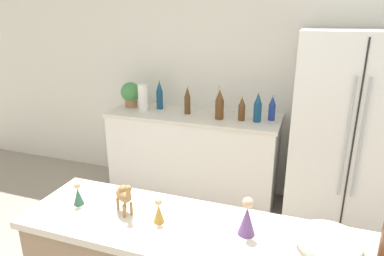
{
  "coord_description": "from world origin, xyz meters",
  "views": [
    {
      "loc": [
        0.55,
        -0.76,
        1.89
      ],
      "look_at": [
        -0.21,
        1.41,
        1.12
      ],
      "focal_mm": 32.0,
      "sensor_mm": 36.0,
      "label": 1
    }
  ],
  "objects_px": {
    "back_bottle_4": "(258,108)",
    "fruit_bowl": "(329,242)",
    "wise_man_figurine_crimson": "(247,219)",
    "camel_figurine": "(124,194)",
    "wise_man_figurine_blue": "(78,195)",
    "back_bottle_0": "(220,105)",
    "potted_plant": "(131,93)",
    "wise_man_figurine_purple": "(159,212)",
    "back_bottle_2": "(187,101)",
    "paper_towel_roll": "(143,98)",
    "back_bottle_1": "(242,109)",
    "back_bottle_3": "(160,95)",
    "back_bottle_6": "(219,101)",
    "refrigerator": "(348,135)",
    "back_bottle_5": "(272,108)"
  },
  "relations": [
    {
      "from": "back_bottle_4",
      "to": "fruit_bowl",
      "type": "height_order",
      "value": "back_bottle_4"
    },
    {
      "from": "fruit_bowl",
      "to": "wise_man_figurine_crimson",
      "type": "xyz_separation_m",
      "value": [
        -0.32,
        -0.02,
        0.05
      ]
    },
    {
      "from": "camel_figurine",
      "to": "wise_man_figurine_blue",
      "type": "relative_size",
      "value": 1.41
    },
    {
      "from": "back_bottle_0",
      "to": "wise_man_figurine_crimson",
      "type": "bearing_deg",
      "value": -71.73
    },
    {
      "from": "wise_man_figurine_crimson",
      "to": "potted_plant",
      "type": "bearing_deg",
      "value": 129.71
    },
    {
      "from": "potted_plant",
      "to": "back_bottle_0",
      "type": "relative_size",
      "value": 0.91
    },
    {
      "from": "camel_figurine",
      "to": "wise_man_figurine_purple",
      "type": "distance_m",
      "value": 0.18
    },
    {
      "from": "wise_man_figurine_crimson",
      "to": "wise_man_figurine_purple",
      "type": "bearing_deg",
      "value": -173.62
    },
    {
      "from": "back_bottle_2",
      "to": "wise_man_figurine_blue",
      "type": "xyz_separation_m",
      "value": [
        0.16,
        -1.96,
        0.01
      ]
    },
    {
      "from": "paper_towel_roll",
      "to": "back_bottle_1",
      "type": "xyz_separation_m",
      "value": [
        1.04,
        0.0,
        -0.03
      ]
    },
    {
      "from": "paper_towel_roll",
      "to": "back_bottle_3",
      "type": "height_order",
      "value": "back_bottle_3"
    },
    {
      "from": "wise_man_figurine_crimson",
      "to": "wise_man_figurine_purple",
      "type": "height_order",
      "value": "wise_man_figurine_crimson"
    },
    {
      "from": "back_bottle_6",
      "to": "wise_man_figurine_crimson",
      "type": "height_order",
      "value": "back_bottle_6"
    },
    {
      "from": "back_bottle_3",
      "to": "camel_figurine",
      "type": "relative_size",
      "value": 1.88
    },
    {
      "from": "back_bottle_2",
      "to": "camel_figurine",
      "type": "height_order",
      "value": "back_bottle_2"
    },
    {
      "from": "refrigerator",
      "to": "back_bottle_3",
      "type": "bearing_deg",
      "value": 176.05
    },
    {
      "from": "back_bottle_6",
      "to": "fruit_bowl",
      "type": "bearing_deg",
      "value": -63.64
    },
    {
      "from": "refrigerator",
      "to": "back_bottle_4",
      "type": "bearing_deg",
      "value": 179.12
    },
    {
      "from": "potted_plant",
      "to": "back_bottle_6",
      "type": "distance_m",
      "value": 0.98
    },
    {
      "from": "back_bottle_3",
      "to": "wise_man_figurine_crimson",
      "type": "xyz_separation_m",
      "value": [
        1.31,
        -2.0,
        0.02
      ]
    },
    {
      "from": "camel_figurine",
      "to": "back_bottle_0",
      "type": "bearing_deg",
      "value": 91.62
    },
    {
      "from": "potted_plant",
      "to": "paper_towel_roll",
      "type": "height_order",
      "value": "paper_towel_roll"
    },
    {
      "from": "back_bottle_3",
      "to": "wise_man_figurine_crimson",
      "type": "bearing_deg",
      "value": -56.83
    },
    {
      "from": "potted_plant",
      "to": "back_bottle_1",
      "type": "bearing_deg",
      "value": -4.12
    },
    {
      "from": "back_bottle_6",
      "to": "fruit_bowl",
      "type": "distance_m",
      "value": 2.2
    },
    {
      "from": "back_bottle_0",
      "to": "wise_man_figurine_blue",
      "type": "height_order",
      "value": "back_bottle_0"
    },
    {
      "from": "potted_plant",
      "to": "back_bottle_3",
      "type": "distance_m",
      "value": 0.33
    },
    {
      "from": "refrigerator",
      "to": "back_bottle_5",
      "type": "height_order",
      "value": "refrigerator"
    },
    {
      "from": "back_bottle_1",
      "to": "back_bottle_4",
      "type": "bearing_deg",
      "value": 2.68
    },
    {
      "from": "potted_plant",
      "to": "back_bottle_2",
      "type": "distance_m",
      "value": 0.67
    },
    {
      "from": "refrigerator",
      "to": "potted_plant",
      "type": "relative_size",
      "value": 6.51
    },
    {
      "from": "potted_plant",
      "to": "wise_man_figurine_crimson",
      "type": "height_order",
      "value": "potted_plant"
    },
    {
      "from": "potted_plant",
      "to": "back_bottle_2",
      "type": "xyz_separation_m",
      "value": [
        0.67,
        -0.04,
        -0.01
      ]
    },
    {
      "from": "refrigerator",
      "to": "wise_man_figurine_blue",
      "type": "bearing_deg",
      "value": -125.39
    },
    {
      "from": "potted_plant",
      "to": "back_bottle_6",
      "type": "height_order",
      "value": "back_bottle_6"
    },
    {
      "from": "back_bottle_6",
      "to": "refrigerator",
      "type": "bearing_deg",
      "value": -5.61
    },
    {
      "from": "back_bottle_0",
      "to": "back_bottle_5",
      "type": "bearing_deg",
      "value": 14.63
    },
    {
      "from": "refrigerator",
      "to": "back_bottle_1",
      "type": "height_order",
      "value": "refrigerator"
    },
    {
      "from": "paper_towel_roll",
      "to": "camel_figurine",
      "type": "distance_m",
      "value": 2.1
    },
    {
      "from": "back_bottle_2",
      "to": "back_bottle_5",
      "type": "distance_m",
      "value": 0.84
    },
    {
      "from": "back_bottle_2",
      "to": "back_bottle_5",
      "type": "bearing_deg",
      "value": 3.69
    },
    {
      "from": "fruit_bowl",
      "to": "camel_figurine",
      "type": "height_order",
      "value": "camel_figurine"
    },
    {
      "from": "back_bottle_0",
      "to": "fruit_bowl",
      "type": "distance_m",
      "value": 2.06
    },
    {
      "from": "fruit_bowl",
      "to": "camel_figurine",
      "type": "distance_m",
      "value": 0.88
    },
    {
      "from": "back_bottle_6",
      "to": "wise_man_figurine_crimson",
      "type": "distance_m",
      "value": 2.1
    },
    {
      "from": "back_bottle_1",
      "to": "paper_towel_roll",
      "type": "bearing_deg",
      "value": -179.91
    },
    {
      "from": "refrigerator",
      "to": "back_bottle_2",
      "type": "xyz_separation_m",
      "value": [
        -1.51,
        0.05,
        0.17
      ]
    },
    {
      "from": "paper_towel_roll",
      "to": "fruit_bowl",
      "type": "relative_size",
      "value": 1.09
    },
    {
      "from": "back_bottle_2",
      "to": "back_bottle_4",
      "type": "distance_m",
      "value": 0.71
    },
    {
      "from": "refrigerator",
      "to": "fruit_bowl",
      "type": "relative_size",
      "value": 6.97
    }
  ]
}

